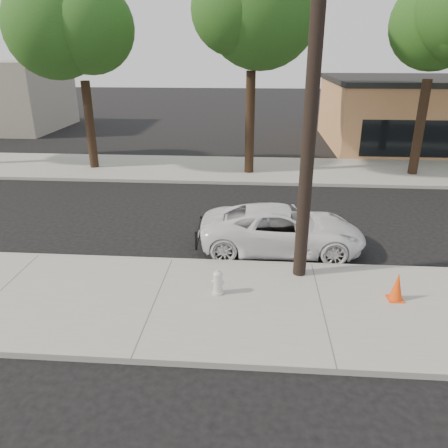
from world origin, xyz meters
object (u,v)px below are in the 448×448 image
at_px(fire_hydrant, 218,283).
at_px(utility_pole, 312,101).
at_px(traffic_cone, 397,287).
at_px(police_cruiser, 282,229).

bearing_deg(fire_hydrant, utility_pole, 36.07).
relative_size(utility_pole, traffic_cone, 12.60).
bearing_deg(fire_hydrant, police_cruiser, 66.81).
bearing_deg(traffic_cone, police_cruiser, 131.26).
distance_m(fire_hydrant, traffic_cone, 4.33).
height_order(utility_pole, police_cruiser, utility_pole).
bearing_deg(police_cruiser, utility_pole, -168.55).
height_order(fire_hydrant, traffic_cone, traffic_cone).
relative_size(fire_hydrant, traffic_cone, 0.86).
height_order(police_cruiser, fire_hydrant, police_cruiser).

